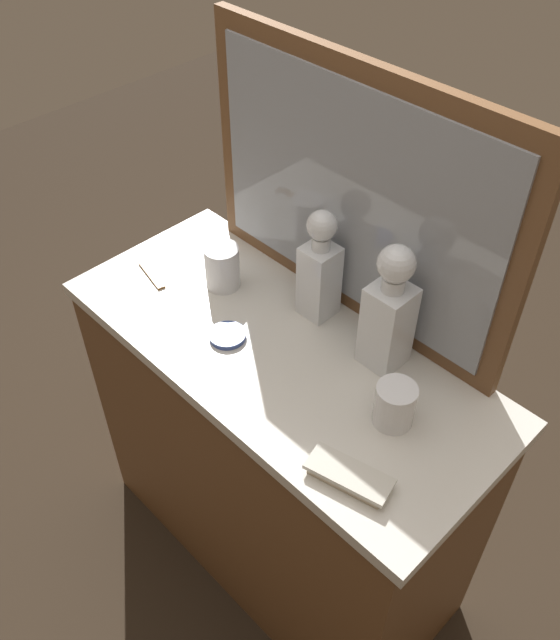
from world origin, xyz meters
TOP-DOWN VIEW (x-y plane):
  - ground_plane at (0.00, 0.00)m, footprint 6.00×6.00m
  - dresser at (0.00, 0.00)m, footprint 1.04×0.46m
  - dresser_mirror at (0.00, 0.21)m, footprint 0.81×0.03m
  - crystal_decanter_left at (0.18, 0.13)m, footprint 0.08×0.08m
  - crystal_decanter_far_left at (-0.02, 0.14)m, footprint 0.07×0.07m
  - crystal_tumbler_rear at (-0.25, 0.05)m, footprint 0.08×0.08m
  - crystal_tumbler_left at (0.30, 0.02)m, footprint 0.08×0.08m
  - silver_brush_center at (0.33, -0.15)m, footprint 0.17×0.10m
  - porcelain_dish at (-0.10, -0.06)m, footprint 0.08×0.08m
  - tortoiseshell_comb at (-0.39, -0.06)m, footprint 0.12×0.04m

SIDE VIEW (x-z plane):
  - ground_plane at x=0.00m, z-range 0.00..0.00m
  - dresser at x=0.00m, z-range 0.00..0.85m
  - tortoiseshell_comb at x=-0.39m, z-range 0.85..0.86m
  - porcelain_dish at x=-0.10m, z-range 0.85..0.86m
  - silver_brush_center at x=0.33m, z-range 0.85..0.88m
  - crystal_tumbler_left at x=0.30m, z-range 0.85..0.94m
  - crystal_tumbler_rear at x=-0.25m, z-range 0.85..0.96m
  - crystal_decanter_far_left at x=-0.02m, z-range 0.83..1.10m
  - crystal_decanter_left at x=0.18m, z-range 0.82..1.12m
  - dresser_mirror at x=0.00m, z-range 0.85..1.43m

